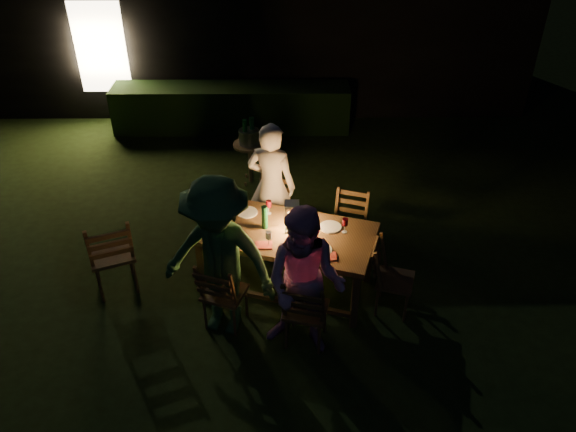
{
  "coord_description": "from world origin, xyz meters",
  "views": [
    {
      "loc": [
        0.44,
        -5.72,
        4.43
      ],
      "look_at": [
        0.48,
        -0.41,
        0.85
      ],
      "focal_mm": 35.0,
      "sensor_mm": 36.0,
      "label": 1
    }
  ],
  "objects_px": {
    "side_table": "(249,148)",
    "bottle_bucket_b": "(252,133)",
    "bottle_table": "(265,217)",
    "chair_near_left": "(225,304)",
    "chair_far_right": "(347,239)",
    "lantern": "(292,218)",
    "ice_bucket": "(249,137)",
    "person_opp_right": "(305,284)",
    "person_opp_left": "(219,259)",
    "dining_table": "(286,237)",
    "chair_near_right": "(306,321)",
    "chair_spare": "(114,267)",
    "chair_end": "(392,290)",
    "bottle_bucket_a": "(245,135)",
    "person_house_side": "(271,186)",
    "chair_far_left": "(271,225)"
  },
  "relations": [
    {
      "from": "person_opp_right",
      "to": "side_table",
      "type": "xyz_separation_m",
      "value": [
        -0.72,
        3.39,
        -0.26
      ]
    },
    {
      "from": "chair_far_right",
      "to": "chair_end",
      "type": "bearing_deg",
      "value": 131.86
    },
    {
      "from": "bottle_table",
      "to": "bottle_bucket_b",
      "type": "bearing_deg",
      "value": 95.87
    },
    {
      "from": "dining_table",
      "to": "person_house_side",
      "type": "bearing_deg",
      "value": 118.76
    },
    {
      "from": "lantern",
      "to": "side_table",
      "type": "height_order",
      "value": "lantern"
    },
    {
      "from": "chair_spare",
      "to": "bottle_bucket_a",
      "type": "xyz_separation_m",
      "value": [
        1.4,
        2.45,
        0.49
      ]
    },
    {
      "from": "lantern",
      "to": "bottle_bucket_b",
      "type": "relative_size",
      "value": 1.09
    },
    {
      "from": "person_opp_left",
      "to": "bottle_bucket_b",
      "type": "height_order",
      "value": "person_opp_left"
    },
    {
      "from": "chair_spare",
      "to": "dining_table",
      "type": "bearing_deg",
      "value": -21.6
    },
    {
      "from": "chair_far_left",
      "to": "person_opp_right",
      "type": "height_order",
      "value": "person_opp_right"
    },
    {
      "from": "ice_bucket",
      "to": "bottle_bucket_a",
      "type": "bearing_deg",
      "value": -141.34
    },
    {
      "from": "bottle_table",
      "to": "bottle_bucket_a",
      "type": "bearing_deg",
      "value": 98.46
    },
    {
      "from": "dining_table",
      "to": "ice_bucket",
      "type": "height_order",
      "value": "ice_bucket"
    },
    {
      "from": "chair_far_right",
      "to": "side_table",
      "type": "xyz_separation_m",
      "value": [
        -1.3,
        1.91,
        0.3
      ]
    },
    {
      "from": "person_opp_right",
      "to": "bottle_bucket_b",
      "type": "xyz_separation_m",
      "value": [
        -0.67,
        3.43,
        -0.03
      ]
    },
    {
      "from": "chair_end",
      "to": "person_house_side",
      "type": "xyz_separation_m",
      "value": [
        -1.35,
        1.29,
        0.57
      ]
    },
    {
      "from": "side_table",
      "to": "bottle_bucket_b",
      "type": "height_order",
      "value": "bottle_bucket_b"
    },
    {
      "from": "chair_far_right",
      "to": "person_opp_right",
      "type": "xyz_separation_m",
      "value": [
        -0.58,
        -1.48,
        0.56
      ]
    },
    {
      "from": "lantern",
      "to": "ice_bucket",
      "type": "height_order",
      "value": "lantern"
    },
    {
      "from": "ice_bucket",
      "to": "person_opp_right",
      "type": "bearing_deg",
      "value": -78.06
    },
    {
      "from": "chair_near_left",
      "to": "side_table",
      "type": "xyz_separation_m",
      "value": [
        0.13,
        3.07,
        0.29
      ]
    },
    {
      "from": "chair_near_left",
      "to": "side_table",
      "type": "distance_m",
      "value": 3.08
    },
    {
      "from": "bottle_bucket_b",
      "to": "chair_near_left",
      "type": "bearing_deg",
      "value": -93.22
    },
    {
      "from": "chair_end",
      "to": "person_opp_left",
      "type": "relative_size",
      "value": 0.49
    },
    {
      "from": "chair_spare",
      "to": "bottle_bucket_b",
      "type": "distance_m",
      "value": 2.98
    },
    {
      "from": "chair_near_left",
      "to": "person_opp_right",
      "type": "distance_m",
      "value": 1.06
    },
    {
      "from": "chair_near_left",
      "to": "ice_bucket",
      "type": "xyz_separation_m",
      "value": [
        0.13,
        3.07,
        0.48
      ]
    },
    {
      "from": "chair_near_left",
      "to": "side_table",
      "type": "bearing_deg",
      "value": 107.18
    },
    {
      "from": "chair_near_left",
      "to": "bottle_bucket_b",
      "type": "xyz_separation_m",
      "value": [
        0.18,
        3.11,
        0.53
      ]
    },
    {
      "from": "chair_near_left",
      "to": "bottle_table",
      "type": "distance_m",
      "value": 1.04
    },
    {
      "from": "bottle_bucket_a",
      "to": "ice_bucket",
      "type": "bearing_deg",
      "value": 38.66
    },
    {
      "from": "person_opp_right",
      "to": "lantern",
      "type": "bearing_deg",
      "value": 114.69
    },
    {
      "from": "chair_far_left",
      "to": "person_opp_right",
      "type": "xyz_separation_m",
      "value": [
        0.37,
        -1.79,
        0.56
      ]
    },
    {
      "from": "person_opp_left",
      "to": "bottle_bucket_a",
      "type": "xyz_separation_m",
      "value": [
        0.09,
        3.08,
        -0.12
      ]
    },
    {
      "from": "chair_near_right",
      "to": "person_opp_right",
      "type": "height_order",
      "value": "person_opp_right"
    },
    {
      "from": "chair_near_left",
      "to": "chair_end",
      "type": "bearing_deg",
      "value": 26.33
    },
    {
      "from": "person_opp_left",
      "to": "person_house_side",
      "type": "bearing_deg",
      "value": 90.0
    },
    {
      "from": "chair_end",
      "to": "person_opp_right",
      "type": "relative_size",
      "value": 0.54
    },
    {
      "from": "person_opp_left",
      "to": "chair_near_right",
      "type": "bearing_deg",
      "value": 3.2
    },
    {
      "from": "dining_table",
      "to": "bottle_table",
      "type": "bearing_deg",
      "value": 180.0
    },
    {
      "from": "chair_far_right",
      "to": "bottle_bucket_b",
      "type": "xyz_separation_m",
      "value": [
        -1.25,
        1.95,
        0.53
      ]
    },
    {
      "from": "chair_far_right",
      "to": "bottle_table",
      "type": "relative_size",
      "value": 3.29
    },
    {
      "from": "bottle_bucket_a",
      "to": "bottle_bucket_b",
      "type": "xyz_separation_m",
      "value": [
        0.1,
        0.08,
        0.0
      ]
    },
    {
      "from": "chair_near_left",
      "to": "chair_far_right",
      "type": "xyz_separation_m",
      "value": [
        1.42,
        1.16,
        -0.0
      ]
    },
    {
      "from": "chair_spare",
      "to": "bottle_table",
      "type": "distance_m",
      "value": 1.86
    },
    {
      "from": "person_opp_right",
      "to": "person_opp_left",
      "type": "xyz_separation_m",
      "value": [
        -0.86,
        0.27,
        0.09
      ]
    },
    {
      "from": "chair_near_right",
      "to": "chair_spare",
      "type": "height_order",
      "value": "chair_spare"
    },
    {
      "from": "side_table",
      "to": "bottle_bucket_a",
      "type": "height_order",
      "value": "bottle_bucket_a"
    },
    {
      "from": "lantern",
      "to": "side_table",
      "type": "relative_size",
      "value": 0.54
    },
    {
      "from": "bottle_table",
      "to": "bottle_bucket_b",
      "type": "relative_size",
      "value": 0.88
    }
  ]
}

